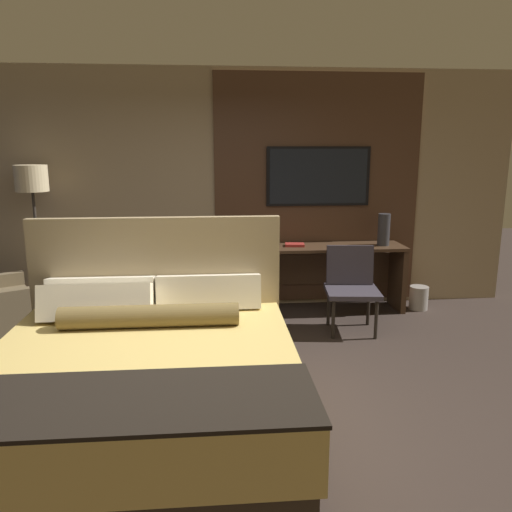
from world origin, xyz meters
name	(u,v)px	position (x,y,z in m)	size (l,w,h in m)	color
ground_plane	(220,412)	(0.00, 0.00, 0.00)	(16.00, 16.00, 0.00)	#332823
wall_back_tv_panel	(229,191)	(0.17, 2.59, 1.40)	(7.20, 0.09, 2.80)	tan
bed	(145,378)	(-0.51, -0.12, 0.36)	(2.07, 2.09, 1.34)	#33281E
desk	(320,266)	(1.22, 2.31, 0.54)	(1.95, 0.52, 0.78)	#422D1E
tv	(318,176)	(1.22, 2.52, 1.57)	(1.23, 0.04, 0.69)	black
desk_chair	(351,281)	(1.42, 1.64, 0.52)	(0.59, 0.59, 0.88)	#38333D
floor_lamp	(33,191)	(-1.95, 2.20, 1.45)	(0.34, 0.34, 1.72)	#282623
vase_tall	(384,230)	(1.95, 2.24, 0.97)	(0.14, 0.14, 0.37)	#333338
book	(295,245)	(0.91, 2.28, 0.80)	(0.24, 0.17, 0.03)	maroon
waste_bin	(419,298)	(2.42, 2.21, 0.14)	(0.22, 0.22, 0.28)	gray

